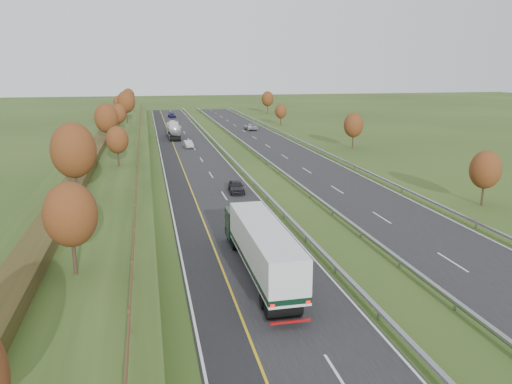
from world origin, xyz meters
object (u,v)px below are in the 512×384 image
box_lorry (260,246)px  road_tanker (174,129)px  car_silver_mid (188,144)px  car_dark_near (236,186)px  car_small_far (172,115)px  car_oncoming (251,127)px

box_lorry → road_tanker: 74.41m
box_lorry → car_silver_mid: size_ratio=3.97×
car_dark_near → car_silver_mid: size_ratio=1.05×
car_small_far → car_oncoming: car_oncoming is taller
car_silver_mid → car_dark_near: bearing=-91.3°
road_tanker → car_dark_near: 49.90m
car_dark_near → car_silver_mid: car_dark_near is taller
box_lorry → car_oncoming: box_lorry is taller
car_small_far → car_oncoming: bearing=-71.0°
car_dark_near → car_small_far: car_dark_near is taller
car_silver_mid → road_tanker: bearing=92.0°
car_silver_mid → car_oncoming: car_oncoming is taller
box_lorry → car_oncoming: bearing=78.7°
road_tanker → car_oncoming: size_ratio=2.09×
road_tanker → car_small_far: 45.19m
car_dark_near → car_oncoming: (14.30, 60.30, 0.01)m
box_lorry → car_oncoming: size_ratio=3.04×
car_small_far → car_silver_mid: bearing=-97.1°
road_tanker → car_oncoming: bearing=29.4°
car_oncoming → car_silver_mid: bearing=54.6°
road_tanker → car_dark_near: size_ratio=2.60×
car_dark_near → car_silver_mid: (-2.68, 35.82, -0.06)m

